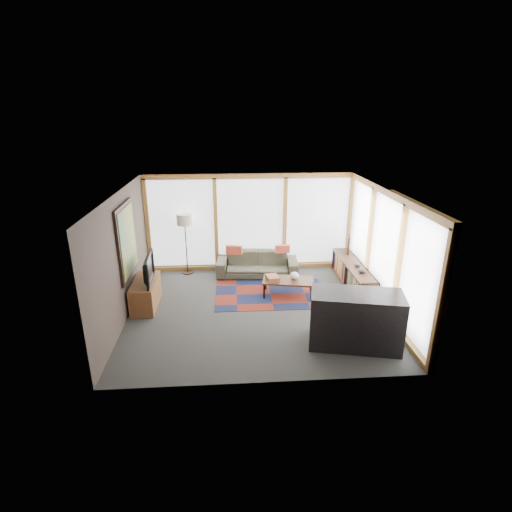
{
  "coord_description": "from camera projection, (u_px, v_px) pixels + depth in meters",
  "views": [
    {
      "loc": [
        -0.59,
        -7.79,
        4.11
      ],
      "look_at": [
        0.0,
        0.4,
        1.1
      ],
      "focal_mm": 28.0,
      "sensor_mm": 36.0,
      "label": 1
    }
  ],
  "objects": [
    {
      "name": "bar_counter",
      "position": [
        355.0,
        320.0,
        7.27
      ],
      "size": [
        1.76,
        1.1,
        1.04
      ],
      "primitive_type": "cube",
      "rotation": [
        0.0,
        0.0,
        -0.22
      ],
      "color": "black",
      "rests_on": "ground"
    },
    {
      "name": "shelf_picture",
      "position": [
        348.0,
        245.0,
        10.35
      ],
      "size": [
        0.13,
        0.35,
        0.46
      ],
      "primitive_type": "cube",
      "rotation": [
        0.0,
        0.0,
        -0.26
      ],
      "color": "black",
      "rests_on": "bookshelf"
    },
    {
      "name": "ground",
      "position": [
        257.0,
        309.0,
        8.75
      ],
      "size": [
        5.5,
        5.5,
        0.0
      ],
      "primitive_type": "plane",
      "color": "#31322F",
      "rests_on": "ground"
    },
    {
      "name": "bowl_b",
      "position": [
        357.0,
        265.0,
        9.5
      ],
      "size": [
        0.18,
        0.18,
        0.07
      ],
      "primitive_type": "ellipsoid",
      "rotation": [
        0.0,
        0.0,
        0.22
      ],
      "color": "black",
      "rests_on": "bookshelf"
    },
    {
      "name": "room_envelope",
      "position": [
        278.0,
        234.0,
        8.77
      ],
      "size": [
        5.52,
        5.02,
        2.62
      ],
      "color": "#3D332B",
      "rests_on": "ground"
    },
    {
      "name": "pillow_right",
      "position": [
        283.0,
        249.0,
        10.37
      ],
      "size": [
        0.38,
        0.13,
        0.21
      ],
      "primitive_type": "cube",
      "rotation": [
        0.0,
        0.0,
        0.04
      ],
      "color": "#C3482D",
      "rests_on": "sofa"
    },
    {
      "name": "pillow_left",
      "position": [
        234.0,
        250.0,
        10.27
      ],
      "size": [
        0.43,
        0.19,
        0.23
      ],
      "primitive_type": "cube",
      "rotation": [
        0.0,
        0.0,
        -0.17
      ],
      "color": "#C3482D",
      "rests_on": "sofa"
    },
    {
      "name": "bowl_a",
      "position": [
        362.0,
        271.0,
        9.14
      ],
      "size": [
        0.19,
        0.19,
        0.09
      ],
      "primitive_type": "ellipsoid",
      "rotation": [
        0.0,
        0.0,
        -0.04
      ],
      "color": "black",
      "rests_on": "bookshelf"
    },
    {
      "name": "bookshelf",
      "position": [
        353.0,
        275.0,
        9.78
      ],
      "size": [
        0.43,
        2.38,
        0.6
      ],
      "primitive_type": null,
      "color": "black",
      "rests_on": "ground"
    },
    {
      "name": "book_stack",
      "position": [
        272.0,
        278.0,
        9.25
      ],
      "size": [
        0.32,
        0.37,
        0.11
      ],
      "primitive_type": "cube",
      "rotation": [
        0.0,
        0.0,
        0.19
      ],
      "color": "brown",
      "rests_on": "coffee_table"
    },
    {
      "name": "sofa",
      "position": [
        257.0,
        264.0,
        10.48
      ],
      "size": [
        2.16,
        1.0,
        0.61
      ],
      "primitive_type": "imported",
      "rotation": [
        0.0,
        0.0,
        -0.09
      ],
      "color": "#343628",
      "rests_on": "ground"
    },
    {
      "name": "rug",
      "position": [
        271.0,
        294.0,
        9.47
      ],
      "size": [
        2.62,
        1.69,
        0.01
      ],
      "primitive_type": "cube",
      "rotation": [
        0.0,
        0.0,
        -0.01
      ],
      "color": "maroon",
      "rests_on": "ground"
    },
    {
      "name": "tv_console",
      "position": [
        146.0,
        293.0,
        8.82
      ],
      "size": [
        0.5,
        1.2,
        0.6
      ],
      "primitive_type": "cube",
      "color": "brown",
      "rests_on": "ground"
    },
    {
      "name": "floor_lamp",
      "position": [
        186.0,
        244.0,
        10.42
      ],
      "size": [
        0.41,
        0.41,
        1.63
      ],
      "primitive_type": null,
      "color": "#322118",
      "rests_on": "ground"
    },
    {
      "name": "coffee_table",
      "position": [
        288.0,
        287.0,
        9.36
      ],
      "size": [
        1.25,
        0.78,
        0.39
      ],
      "primitive_type": null,
      "rotation": [
        0.0,
        0.0,
        -0.17
      ],
      "color": "black",
      "rests_on": "ground"
    },
    {
      "name": "television",
      "position": [
        145.0,
        269.0,
        8.57
      ],
      "size": [
        0.19,
        1.03,
        0.59
      ],
      "primitive_type": "imported",
      "rotation": [
        0.0,
        0.0,
        1.62
      ],
      "color": "black",
      "rests_on": "tv_console"
    },
    {
      "name": "vase",
      "position": [
        294.0,
        276.0,
        9.29
      ],
      "size": [
        0.24,
        0.24,
        0.18
      ],
      "primitive_type": "ellipsoid",
      "rotation": [
        0.0,
        0.0,
        -0.19
      ],
      "color": "silver",
      "rests_on": "coffee_table"
    }
  ]
}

